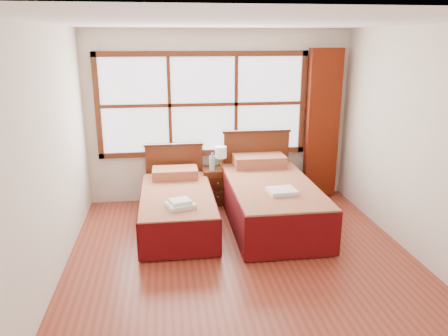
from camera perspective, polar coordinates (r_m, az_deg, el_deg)
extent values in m
plane|color=brown|center=(5.03, 2.72, -12.59)|extent=(4.50, 4.50, 0.00)
plane|color=white|center=(4.40, 3.20, 18.49)|extent=(4.50, 4.50, 0.00)
plane|color=silver|center=(6.72, -0.62, 6.69)|extent=(4.00, 0.00, 4.00)
plane|color=silver|center=(4.62, -22.24, 0.90)|extent=(0.00, 4.50, 4.50)
plane|color=silver|center=(5.29, 24.78, 2.46)|extent=(0.00, 4.50, 4.50)
cube|color=white|center=(6.63, -2.76, 8.29)|extent=(3.00, 0.02, 1.40)
cube|color=#562612|center=(6.76, -2.66, 2.05)|extent=(3.16, 0.06, 0.08)
cube|color=#562612|center=(6.55, -2.83, 14.69)|extent=(3.16, 0.06, 0.08)
cube|color=#562612|center=(6.66, -16.18, 7.70)|extent=(0.08, 0.06, 1.56)
cube|color=#562612|center=(6.92, 10.20, 8.40)|extent=(0.08, 0.06, 1.56)
cube|color=#562612|center=(6.59, -7.12, 8.13)|extent=(0.05, 0.05, 1.40)
cube|color=#562612|center=(6.68, 1.58, 8.36)|extent=(0.05, 0.05, 1.40)
cube|color=#562612|center=(6.61, -2.74, 8.27)|extent=(3.00, 0.05, 0.05)
cube|color=maroon|center=(6.99, 12.72, 5.59)|extent=(0.50, 0.16, 2.30)
cube|color=#411C0D|center=(5.92, -6.09, -6.56)|extent=(0.83, 1.66, 0.27)
cube|color=maroon|center=(5.83, -6.17, -4.31)|extent=(0.93, 1.84, 0.23)
cube|color=#59090B|center=(5.89, -10.69, -5.70)|extent=(0.03, 1.84, 0.46)
cube|color=#59090B|center=(5.90, -1.58, -5.33)|extent=(0.03, 1.84, 0.46)
cube|color=#59090B|center=(5.04, -5.77, -9.42)|extent=(0.93, 0.03, 0.46)
cube|color=maroon|center=(6.40, -6.41, -0.65)|extent=(0.65, 0.38, 0.14)
cube|color=#562612|center=(6.76, -6.46, -0.75)|extent=(0.87, 0.06, 0.90)
cube|color=#411C0D|center=(6.64, -6.59, 3.04)|extent=(0.90, 0.08, 0.04)
cube|color=#411C0D|center=(6.07, 6.06, -5.70)|extent=(0.99, 1.97, 0.32)
cube|color=maroon|center=(5.97, 6.15, -3.08)|extent=(1.10, 2.19, 0.27)
cube|color=#59090B|center=(5.92, 0.90, -4.82)|extent=(0.03, 2.19, 0.55)
cube|color=#59090B|center=(6.17, 11.08, -4.22)|extent=(0.03, 2.19, 0.55)
cube|color=#59090B|center=(5.06, 9.04, -8.89)|extent=(1.10, 0.03, 0.55)
cube|color=maroon|center=(6.64, 4.59, 0.98)|extent=(0.77, 0.45, 0.17)
cube|color=#562612|center=(6.88, 4.18, 0.34)|extent=(1.03, 0.06, 1.07)
cube|color=#411C0D|center=(6.75, 4.27, 4.80)|extent=(1.07, 0.08, 0.04)
cube|color=#562612|center=(6.72, -1.01, -2.33)|extent=(0.41, 0.37, 0.55)
cube|color=#411C0D|center=(6.58, -0.81, -3.78)|extent=(0.36, 0.02, 0.17)
cube|color=#411C0D|center=(6.50, -0.81, -1.96)|extent=(0.36, 0.02, 0.17)
sphere|color=#A68238|center=(6.56, -0.79, -3.83)|extent=(0.03, 0.03, 0.03)
sphere|color=#A68238|center=(6.49, -0.79, -2.01)|extent=(0.03, 0.03, 0.03)
cube|color=white|center=(5.31, -5.72, -4.84)|extent=(0.38, 0.36, 0.05)
cube|color=white|center=(5.29, -5.73, -4.37)|extent=(0.29, 0.27, 0.04)
cube|color=white|center=(5.52, 7.57, -3.00)|extent=(0.36, 0.32, 0.05)
cylinder|color=gold|center=(6.67, -0.42, 0.08)|extent=(0.11, 0.11, 0.02)
cylinder|color=gold|center=(6.64, -0.42, 0.76)|extent=(0.02, 0.02, 0.14)
cylinder|color=silver|center=(6.60, -0.42, 2.09)|extent=(0.17, 0.17, 0.17)
cylinder|color=#A6C3D5|center=(6.52, -1.66, 0.57)|extent=(0.06, 0.06, 0.21)
cylinder|color=#1849B5|center=(6.49, -1.66, 1.59)|extent=(0.03, 0.03, 0.03)
cylinder|color=#A6C3D5|center=(6.52, -1.53, 0.66)|extent=(0.07, 0.07, 0.23)
cylinder|color=#1849B5|center=(6.48, -1.54, 1.79)|extent=(0.03, 0.03, 0.03)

